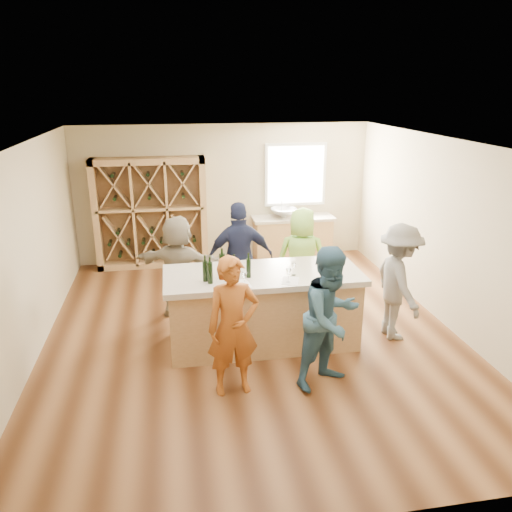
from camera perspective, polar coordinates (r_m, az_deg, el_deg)
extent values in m
cube|color=brown|center=(7.60, -0.49, -9.11)|extent=(6.00, 7.00, 0.10)
cube|color=white|center=(6.74, -0.56, 13.18)|extent=(6.00, 7.00, 0.10)
cube|color=#C0B08B|center=(10.44, -3.70, 7.21)|extent=(6.00, 0.10, 2.80)
cube|color=#C0B08B|center=(3.89, 8.24, -14.55)|extent=(6.00, 0.10, 2.80)
cube|color=#C0B08B|center=(7.23, -25.14, -0.03)|extent=(0.10, 7.00, 2.80)
cube|color=#C0B08B|center=(8.09, 21.35, 2.38)|extent=(0.10, 7.00, 2.80)
cube|color=white|center=(10.56, 4.53, 9.25)|extent=(1.30, 0.06, 1.30)
cube|color=white|center=(10.53, 4.58, 9.22)|extent=(1.18, 0.01, 1.18)
cube|color=tan|center=(10.19, -11.93, 4.80)|extent=(2.20, 0.45, 2.20)
cube|color=tan|center=(10.59, 4.18, 1.94)|extent=(1.60, 0.58, 0.86)
cube|color=#B8AB97|center=(10.46, 4.24, 4.35)|extent=(1.70, 0.62, 0.06)
imported|color=silver|center=(10.39, 3.18, 4.96)|extent=(0.54, 0.54, 0.19)
cylinder|color=silver|center=(10.54, 2.96, 5.50)|extent=(0.02, 0.02, 0.30)
cube|color=tan|center=(7.10, 0.77, -6.28)|extent=(2.60, 1.00, 1.00)
cube|color=#B8AB97|center=(6.89, 0.79, -2.22)|extent=(2.72, 1.12, 0.08)
cylinder|color=black|center=(6.57, -5.82, -1.74)|extent=(0.08, 0.08, 0.28)
cylinder|color=black|center=(6.49, -5.27, -1.94)|extent=(0.08, 0.08, 0.28)
cylinder|color=black|center=(6.69, -3.88, -1.08)|extent=(0.10, 0.10, 0.32)
cylinder|color=black|center=(6.58, -2.51, -1.62)|extent=(0.08, 0.08, 0.27)
cylinder|color=black|center=(6.66, -0.85, -1.38)|extent=(0.08, 0.08, 0.26)
cone|color=white|center=(6.38, -1.32, -2.68)|extent=(0.09, 0.09, 0.20)
cone|color=white|center=(6.51, 3.73, -2.26)|extent=(0.08, 0.08, 0.20)
cone|color=white|center=(6.56, 7.47, -2.31)|extent=(0.07, 0.07, 0.17)
cone|color=white|center=(6.77, 4.35, -1.58)|extent=(0.07, 0.07, 0.16)
cube|color=white|center=(6.49, -1.71, -3.23)|extent=(0.27, 0.34, 0.00)
cube|color=white|center=(6.61, 3.97, -2.83)|extent=(0.29, 0.34, 0.00)
cube|color=white|center=(6.69, 8.59, -2.73)|extent=(0.34, 0.39, 0.00)
imported|color=#994C19|center=(5.89, -2.63, -8.07)|extent=(0.67, 0.52, 1.71)
imported|color=#335972|center=(6.08, 8.58, -7.00)|extent=(0.99, 0.82, 1.78)
imported|color=slate|center=(7.43, 15.97, -2.89)|extent=(0.51, 1.11, 1.71)
imported|color=#191E38|center=(7.95, -1.83, -0.26)|extent=(1.07, 0.55, 1.82)
imported|color=#8CC64C|center=(8.14, 5.24, -0.35)|extent=(0.94, 0.73, 1.69)
imported|color=gray|center=(7.93, -8.81, -1.20)|extent=(1.62, 1.07, 1.65)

